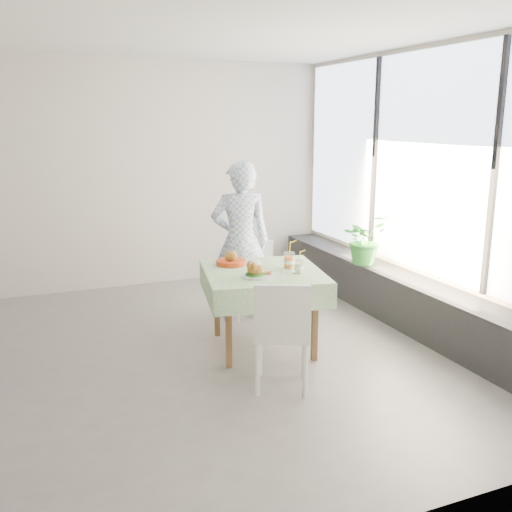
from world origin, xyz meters
name	(u,v)px	position (x,y,z in m)	size (l,w,h in m)	color
floor	(136,365)	(0.00, 0.00, 0.00)	(6.00, 6.00, 0.00)	#5F5C5A
ceiling	(118,21)	(0.00, 0.00, 2.80)	(6.00, 6.00, 0.00)	white
wall_back	(91,177)	(0.00, 2.50, 1.40)	(6.00, 0.02, 2.80)	beige
wall_front	(234,287)	(0.00, -2.50, 1.40)	(6.00, 0.02, 2.80)	beige
wall_right	(428,189)	(3.00, 0.00, 1.40)	(0.02, 5.00, 2.80)	beige
window_pane	(428,164)	(2.97, 0.00, 1.65)	(0.01, 4.80, 2.18)	#D1E0F9
window_ledge	(405,300)	(2.80, 0.00, 0.25)	(0.40, 4.80, 0.50)	black
cafe_table	(263,300)	(1.18, -0.04, 0.46)	(1.22, 1.22, 0.74)	brown
chair_far	(255,295)	(1.41, 0.74, 0.25)	(0.51, 0.51, 0.82)	white
chair_near	(282,354)	(1.00, -0.84, 0.28)	(0.56, 0.56, 0.89)	white
diner	(241,241)	(1.28, 0.80, 0.84)	(0.61, 0.40, 1.68)	#7F9CCC
main_dish	(257,271)	(1.04, -0.22, 0.79)	(0.30, 0.30, 0.15)	white
juice_cup_orange	(289,261)	(1.43, -0.05, 0.81)	(0.11, 0.11, 0.30)	white
juice_cup_lemonade	(299,267)	(1.44, -0.24, 0.80)	(0.08, 0.08, 0.24)	white
second_dish	(231,261)	(0.98, 0.27, 0.78)	(0.28, 0.28, 0.13)	#B63612
potted_plant	(365,239)	(2.70, 0.64, 0.78)	(0.50, 0.44, 0.56)	#27752F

